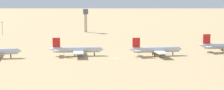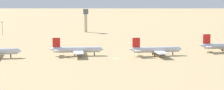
{
  "view_description": "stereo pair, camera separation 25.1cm",
  "coord_description": "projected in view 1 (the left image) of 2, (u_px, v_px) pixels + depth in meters",
  "views": [
    {
      "loc": [
        -44.16,
        -248.45,
        43.36
      ],
      "look_at": [
        1.0,
        19.91,
        6.0
      ],
      "focal_mm": 62.89,
      "sensor_mm": 36.0,
      "label": 1
    },
    {
      "loc": [
        -43.92,
        -248.5,
        43.36
      ],
      "look_at": [
        1.0,
        19.91,
        6.0
      ],
      "focal_mm": 62.89,
      "sensor_mm": 36.0,
      "label": 2
    }
  ],
  "objects": [
    {
      "name": "control_tower",
      "position": [
        86.0,
        18.0,
        418.11
      ],
      "size": [
        5.2,
        5.2,
        24.67
      ],
      "color": "#C6B793",
      "rests_on": "ground"
    },
    {
      "name": "light_pole_mid",
      "position": [
        2.0,
        28.0,
        386.43
      ],
      "size": [
        1.8,
        0.5,
        13.49
      ],
      "color": "#59595E",
      "rests_on": "ground"
    },
    {
      "name": "parked_jet_red_3",
      "position": [
        76.0,
        50.0,
        265.6
      ],
      "size": [
        37.52,
        31.61,
        12.39
      ],
      "rotation": [
        0.0,
        0.0,
        -0.07
      ],
      "color": "silver",
      "rests_on": "ground"
    },
    {
      "name": "ground",
      "position": [
        116.0,
        58.0,
        255.89
      ],
      "size": [
        4000.0,
        4000.0,
        0.0
      ],
      "primitive_type": "plane",
      "color": "tan"
    },
    {
      "name": "parked_jet_red_4",
      "position": [
        155.0,
        50.0,
        265.46
      ],
      "size": [
        37.77,
        31.58,
        12.52
      ],
      "rotation": [
        0.0,
        0.0,
        0.01
      ],
      "color": "silver",
      "rests_on": "ground"
    }
  ]
}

